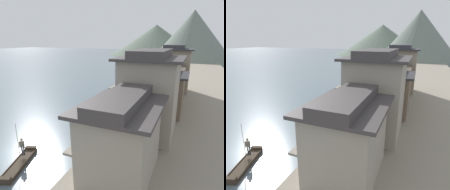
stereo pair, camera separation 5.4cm
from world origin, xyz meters
The scene contains 16 objects.
ground_plane centered at (0.00, 0.00, 0.00)m, with size 400.00×400.00×0.00m, color slate.
riverbank_right centered at (16.09, 30.00, 0.36)m, with size 18.00×110.00×0.72m, color gray.
boat_foreground_poled centered at (2.31, -0.72, 0.18)m, with size 2.55×4.67×0.55m.
boatman_person centered at (2.02, 0.02, 1.56)m, with size 0.55×0.32×3.04m.
boat_moored_nearest centered at (5.46, 24.20, 0.28)m, with size 1.10×4.00×0.76m.
boat_moored_second centered at (5.42, 18.59, 0.25)m, with size 1.39×3.99×0.69m.
boat_moored_third centered at (-6.18, 48.63, 0.15)m, with size 5.20×1.70×0.45m.
boat_moored_far centered at (5.02, 34.64, 0.25)m, with size 1.85×5.71×0.75m.
house_waterfront_nearest centered at (10.85, 1.16, 3.72)m, with size 5.62×6.94×6.14m.
house_waterfront_second centered at (11.23, 8.26, 5.02)m, with size 6.39×6.68×8.74m.
house_waterfront_tall centered at (11.43, 14.90, 3.73)m, with size 6.78×5.86×6.14m.
house_waterfront_narrow centered at (11.10, 21.31, 3.72)m, with size 6.13×7.61×6.14m.
house_waterfront_far centered at (11.55, 27.45, 5.04)m, with size 7.03×5.41×8.74m.
hill_far_west centered at (13.07, 96.02, 12.14)m, with size 39.32×39.32×24.29m, color slate.
hill_far_centre centered at (-11.43, 132.00, 10.26)m, with size 60.32×60.32×20.52m, color #5B6B5B.
hill_far_east centered at (-13.94, 133.77, 6.27)m, with size 62.85×62.85×12.55m, color #5B6B5B.
Camera 2 is at (15.08, -10.43, 10.37)m, focal length 30.55 mm.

